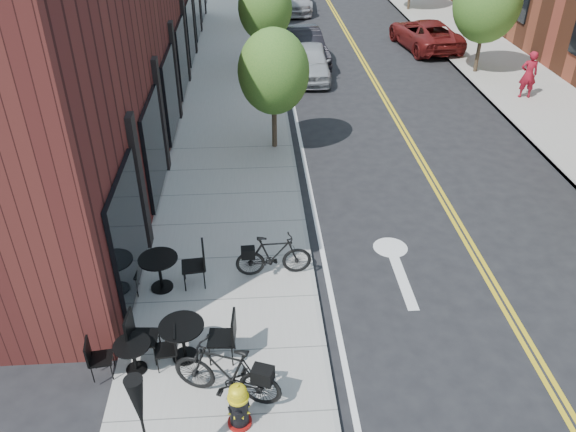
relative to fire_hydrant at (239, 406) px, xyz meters
name	(u,v)px	position (x,y,z in m)	size (l,w,h in m)	color
ground	(327,350)	(1.68, 1.66, -0.56)	(120.00, 120.00, 0.00)	black
sidewalk_near	(233,136)	(-0.32, 11.66, -0.50)	(4.00, 70.00, 0.12)	#9E9B93
sidewalk_far	(571,127)	(11.68, 11.66, -0.50)	(4.00, 70.00, 0.12)	#9E9B93
building_near	(106,7)	(-4.82, 15.66, 2.94)	(5.00, 28.00, 7.00)	#431815
tree_near_a	(274,72)	(1.08, 10.66, 2.04)	(2.20, 2.20, 3.81)	#382B1E
tree_near_b	(265,8)	(1.08, 18.66, 2.15)	(2.30, 2.30, 3.98)	#382B1E
tree_far_b	(487,2)	(10.28, 17.66, 2.49)	(2.80, 2.80, 4.62)	#382B1E
fire_hydrant	(239,406)	(0.00, 0.00, 0.00)	(0.53, 0.53, 0.93)	maroon
bicycle_left	(227,372)	(-0.20, 0.59, 0.15)	(0.56, 1.98, 1.19)	black
bicycle_right	(274,255)	(0.75, 3.97, 0.07)	(0.48, 1.71, 1.03)	black
bistro_set_a	(183,337)	(-1.04, 1.56, 0.08)	(1.96, 0.90, 1.05)	black
bistro_set_b	(134,353)	(-1.92, 1.30, -0.02)	(1.58, 0.75, 0.84)	black
bistro_set_c	(159,269)	(-1.73, 3.64, 0.09)	(1.99, 0.94, 1.06)	black
patio_umbrella	(140,411)	(-1.29, -0.95, 1.18)	(0.37, 0.37, 2.26)	black
parked_car_a	(310,62)	(2.95, 17.64, 0.14)	(1.66, 4.13, 1.41)	#AAAEB2
parked_car_b	(302,46)	(2.79, 19.76, 0.21)	(1.64, 4.69, 1.55)	black
parked_car_far	(425,34)	(9.07, 21.73, 0.14)	(2.33, 5.06, 1.41)	maroon
pedestrian	(529,75)	(11.10, 14.44, 0.47)	(0.66, 0.44, 1.82)	maroon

